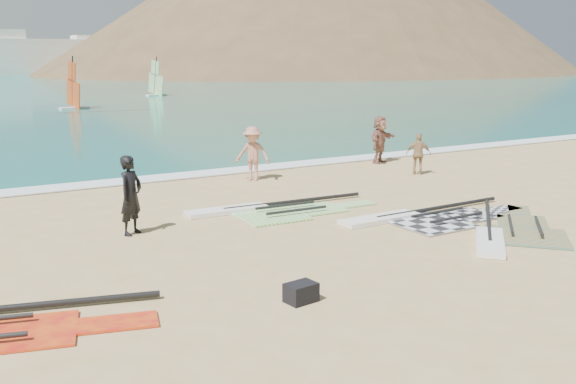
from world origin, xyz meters
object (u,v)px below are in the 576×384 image
rig_green (270,210)px  beachgoer_right (380,139)px  rig_orange (508,232)px  beachgoer_back (419,154)px  rig_grey (423,218)px  person_wetsuit (131,195)px  gear_bag_near (301,293)px  beachgoer_mid (253,154)px

rig_green → beachgoer_right: size_ratio=2.90×
rig_orange → beachgoer_back: size_ratio=3.18×
rig_grey → rig_green: size_ratio=1.01×
rig_grey → person_wetsuit: bearing=158.9°
rig_grey → rig_green: same height
rig_green → gear_bag_near: size_ratio=10.22×
rig_orange → beachgoer_back: (3.60, 7.28, 0.71)m
rig_orange → beachgoer_right: (4.04, 10.08, 0.91)m
rig_grey → gear_bag_near: bearing=-152.0°
rig_grey → beachgoer_back: (4.40, 5.12, 0.71)m
rig_orange → beachgoer_back: beachgoer_back is taller
beachgoer_back → beachgoer_mid: bearing=22.4°
beachgoer_mid → beachgoer_back: beachgoer_mid is taller
gear_bag_near → beachgoer_right: 15.55m
rig_green → beachgoer_mid: beachgoer_mid is taller
beachgoer_back → beachgoer_right: 2.84m
rig_grey → rig_orange: (0.80, -2.16, -0.00)m
gear_bag_near → beachgoer_right: bearing=46.3°
rig_grey → rig_orange: size_ratio=1.15×
beachgoer_right → person_wetsuit: bearing=179.1°
rig_grey → beachgoer_right: 9.33m
person_wetsuit → beachgoer_back: person_wetsuit is taller
rig_orange → rig_grey: bearing=66.9°
rig_grey → beachgoer_right: (4.84, 7.92, 0.90)m
gear_bag_near → rig_orange: bearing=9.8°
rig_grey → beachgoer_right: size_ratio=2.92×
beachgoer_right → gear_bag_near: bearing=-158.8°
rig_grey → person_wetsuit: 7.61m
rig_orange → beachgoer_right: size_ratio=2.54×
gear_bag_near → person_wetsuit: size_ratio=0.28×
gear_bag_near → beachgoer_back: 13.32m
rig_grey → person_wetsuit: size_ratio=2.86×
rig_green → beachgoer_right: 9.48m
beachgoer_back → gear_bag_near: bearing=81.5°
gear_bag_near → person_wetsuit: person_wetsuit is taller
gear_bag_near → beachgoer_right: (10.73, 11.23, 0.78)m
rig_orange → gear_bag_near: bearing=146.4°
beachgoer_mid → beachgoer_back: size_ratio=1.24×
rig_green → beachgoer_back: (7.51, 2.29, 0.71)m
rig_orange → beachgoer_back: 8.15m
beachgoer_back → rig_green: bearing=59.1°
beachgoer_mid → beachgoer_back: (5.76, -2.08, -0.18)m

